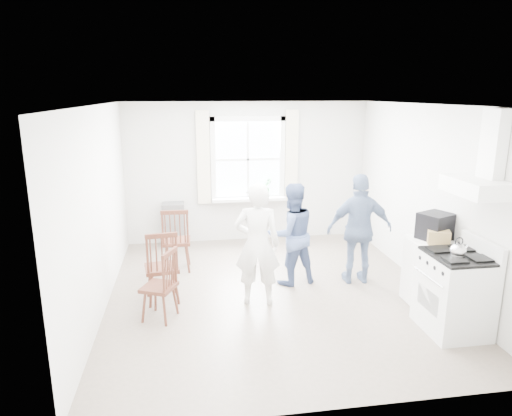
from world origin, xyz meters
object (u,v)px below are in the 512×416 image
Objects in this scene: windsor_chair_b at (176,234)px; person_mid at (291,234)px; windsor_chair_a at (162,260)px; gas_stove at (454,292)px; stereo_stack at (435,226)px; person_right at (360,229)px; low_cabinet at (429,272)px; windsor_chair_c at (166,277)px; person_left at (257,244)px.

person_mid reaches higher than windsor_chair_b.
windsor_chair_a is 0.99× the size of windsor_chair_b.
gas_stove is at bearing -19.97° from windsor_chair_a.
stereo_stack is 0.48× the size of windsor_chair_a.
windsor_chair_a is 0.62× the size of person_right.
person_right reaches higher than person_mid.
gas_stove is 4.01m from windsor_chair_b.
windsor_chair_a is at bearing 171.21° from low_cabinet.
person_mid is (1.84, 0.43, 0.13)m from windsor_chair_a.
person_right is at bearing 127.42° from low_cabinet.
person_right is at bearing -16.61° from windsor_chair_b.
windsor_chair_b is 1.13× the size of windsor_chair_c.
windsor_chair_b is at bearing -12.52° from person_right.
gas_stove is 3.44m from windsor_chair_c.
low_cabinet is 1.93m from person_mid.
person_left is 0.84m from person_mid.
windsor_chair_c is at bearing 12.91° from person_mid.
stereo_stack reaches higher than low_cabinet.
gas_stove is at bearing -13.30° from windsor_chair_c.
gas_stove reaches higher than windsor_chair_a.
person_mid reaches higher than windsor_chair_a.
person_left is (-2.28, 0.35, -0.25)m from stereo_stack.
low_cabinet is at bearing -8.79° from windsor_chair_a.
windsor_chair_a is 1.27m from person_left.
person_right reaches higher than windsor_chair_b.
person_mid is (-1.57, 1.67, 0.27)m from gas_stove.
windsor_chair_b is 1.56m from windsor_chair_c.
person_right is at bearing 15.32° from windsor_chair_c.
person_right is at bearing 130.34° from stereo_stack.
stereo_stack reaches higher than windsor_chair_a.
low_cabinet is at bearing 131.51° from person_right.
person_mid is at bearing 13.09° from windsor_chair_a.
person_left is (-2.24, 0.38, 0.37)m from low_cabinet.
gas_stove is 3.63m from windsor_chair_a.
person_mid is at bearing 150.96° from stereo_stack.
windsor_chair_c is at bearing 24.08° from person_left.
stereo_stack is at bearing -8.22° from windsor_chair_a.
gas_stove is at bearing 120.03° from person_mid.
gas_stove is 1.10× the size of windsor_chair_a.
person_left reaches higher than windsor_chair_a.
gas_stove is 1.22× the size of windsor_chair_c.
windsor_chair_a is at bearing 171.78° from stereo_stack.
person_left is (1.08, -1.26, 0.19)m from windsor_chair_b.
gas_stove is 2.30m from person_mid.
low_cabinet is 0.98× the size of windsor_chair_c.
windsor_chair_a is (-3.52, 0.51, -0.45)m from stereo_stack.
person_right is at bearing -153.24° from person_left.
person_right reaches higher than gas_stove.
stereo_stack is 0.33× the size of person_mid.
person_mid is (-1.69, 0.94, -0.32)m from stereo_stack.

